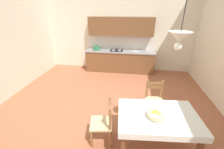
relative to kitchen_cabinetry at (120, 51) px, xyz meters
The scene contains 8 objects.
ground_plane 3.04m from the kitchen_cabinetry, 91.86° to the right, with size 6.66×6.94×0.10m, color #A86042.
wall_back 1.27m from the kitchen_cabinetry, 105.85° to the left, with size 6.66×0.12×4.16m, color silver.
kitchen_cabinetry is the anchor object (origin of this frame).
dining_table 3.86m from the kitchen_cabinetry, 73.91° to the right, with size 1.53×1.08×0.75m.
dining_chair_kitchen_side 3.05m from the kitchen_cabinetry, 67.79° to the right, with size 0.47×0.47×0.93m.
dining_chair_tv_side 3.75m from the kitchen_cabinetry, 89.38° to the right, with size 0.49×0.49×0.93m.
fruit_bowl 3.91m from the kitchen_cabinetry, 75.09° to the right, with size 0.30×0.30×0.12m.
pendant_lamp 4.09m from the kitchen_cabinetry, 72.32° to the right, with size 0.32×0.32×0.80m.
Camera 1 is at (0.63, -2.99, 2.52)m, focal length 23.25 mm.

